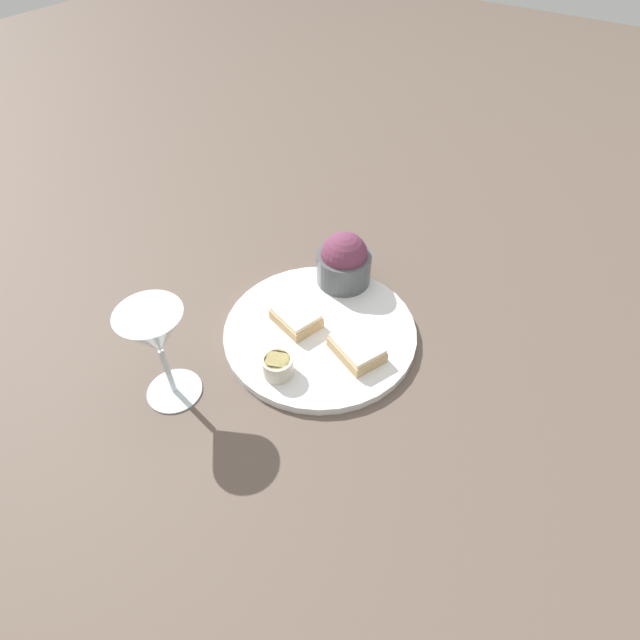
# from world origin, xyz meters

# --- Properties ---
(ground_plane) EXTENTS (4.00, 4.00, 0.00)m
(ground_plane) POSITION_xyz_m (0.00, 0.00, 0.00)
(ground_plane) COLOR brown
(dinner_plate) EXTENTS (0.30, 0.30, 0.01)m
(dinner_plate) POSITION_xyz_m (0.00, 0.00, 0.01)
(dinner_plate) COLOR white
(dinner_plate) RESTS_ON ground_plane
(salad_bowl) EXTENTS (0.09, 0.09, 0.09)m
(salad_bowl) POSITION_xyz_m (0.03, -0.12, 0.06)
(salad_bowl) COLOR #4C5156
(salad_bowl) RESTS_ON dinner_plate
(sauce_ramekin) EXTENTS (0.05, 0.05, 0.03)m
(sauce_ramekin) POSITION_xyz_m (0.00, 0.11, 0.03)
(sauce_ramekin) COLOR beige
(sauce_ramekin) RESTS_ON dinner_plate
(cheese_toast_near) EXTENTS (0.09, 0.08, 0.03)m
(cheese_toast_near) POSITION_xyz_m (-0.07, 0.01, 0.03)
(cheese_toast_near) COLOR tan
(cheese_toast_near) RESTS_ON dinner_plate
(cheese_toast_far) EXTENTS (0.08, 0.07, 0.03)m
(cheese_toast_far) POSITION_xyz_m (0.04, 0.01, 0.03)
(cheese_toast_far) COLOR tan
(cheese_toast_far) RESTS_ON dinner_plate
(wine_glass) EXTENTS (0.09, 0.09, 0.16)m
(wine_glass) POSITION_xyz_m (0.11, 0.21, 0.12)
(wine_glass) COLOR silver
(wine_glass) RESTS_ON ground_plane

